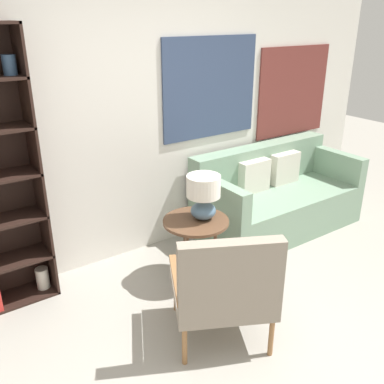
% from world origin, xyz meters
% --- Properties ---
extents(wall_back, '(6.40, 0.08, 2.70)m').
position_xyz_m(wall_back, '(0.06, 2.03, 1.35)').
color(wall_back, silver).
rests_on(wall_back, ground_plane).
extents(armchair, '(0.89, 0.88, 0.90)m').
position_xyz_m(armchair, '(-0.02, 0.47, 0.48)').
color(armchair, olive).
rests_on(armchair, ground_plane).
extents(couch, '(1.79, 0.83, 0.87)m').
position_xyz_m(couch, '(1.58, 1.60, 0.33)').
color(couch, gray).
rests_on(couch, ground_plane).
extents(side_table, '(0.56, 0.56, 0.57)m').
position_xyz_m(side_table, '(0.30, 1.26, 0.51)').
color(side_table, brown).
rests_on(side_table, ground_plane).
extents(table_lamp, '(0.28, 0.28, 0.39)m').
position_xyz_m(table_lamp, '(0.37, 1.25, 0.79)').
color(table_lamp, slate).
rests_on(table_lamp, side_table).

